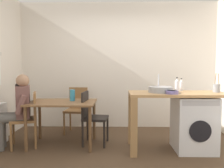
# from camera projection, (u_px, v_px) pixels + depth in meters

# --- Properties ---
(ground_plane) EXTENTS (5.46, 5.46, 0.00)m
(ground_plane) POSITION_uv_depth(u_px,v_px,m) (119.00, 157.00, 3.39)
(ground_plane) COLOR #4C3826
(wall_back) EXTENTS (4.60, 0.10, 2.70)m
(wall_back) POSITION_uv_depth(u_px,v_px,m) (118.00, 65.00, 5.03)
(wall_back) COLOR silver
(wall_back) RESTS_ON ground_plane
(dining_table) EXTENTS (1.10, 0.76, 0.74)m
(dining_table) POSITION_uv_depth(u_px,v_px,m) (62.00, 107.00, 3.86)
(dining_table) COLOR brown
(dining_table) RESTS_ON ground_plane
(chair_person_seat) EXTENTS (0.51, 0.51, 0.90)m
(chair_person_seat) POSITION_uv_depth(u_px,v_px,m) (28.00, 116.00, 3.80)
(chair_person_seat) COLOR olive
(chair_person_seat) RESTS_ON ground_plane
(chair_opposite) EXTENTS (0.44, 0.44, 0.90)m
(chair_opposite) POSITION_uv_depth(u_px,v_px,m) (91.00, 115.00, 3.92)
(chair_opposite) COLOR black
(chair_opposite) RESTS_ON ground_plane
(chair_spare_by_wall) EXTENTS (0.45, 0.45, 0.90)m
(chair_spare_by_wall) POSITION_uv_depth(u_px,v_px,m) (77.00, 107.00, 4.64)
(chair_spare_by_wall) COLOR olive
(chair_spare_by_wall) RESTS_ON ground_plane
(seated_person) EXTENTS (0.56, 0.54, 1.20)m
(seated_person) POSITION_uv_depth(u_px,v_px,m) (18.00, 107.00, 3.74)
(seated_person) COLOR #595651
(seated_person) RESTS_ON ground_plane
(kitchen_counter) EXTENTS (1.50, 0.68, 0.92)m
(kitchen_counter) POSITION_uv_depth(u_px,v_px,m) (164.00, 102.00, 3.62)
(kitchen_counter) COLOR tan
(kitchen_counter) RESTS_ON ground_plane
(washing_machine) EXTENTS (0.60, 0.61, 0.86)m
(washing_machine) POSITION_uv_depth(u_px,v_px,m) (193.00, 123.00, 3.63)
(washing_machine) COLOR silver
(washing_machine) RESTS_ON ground_plane
(sink_basin) EXTENTS (0.38, 0.38, 0.09)m
(sink_basin) POSITION_uv_depth(u_px,v_px,m) (161.00, 90.00, 3.61)
(sink_basin) COLOR #9EA0A5
(sink_basin) RESTS_ON kitchen_counter
(tap) EXTENTS (0.02, 0.02, 0.28)m
(tap) POSITION_uv_depth(u_px,v_px,m) (159.00, 83.00, 3.78)
(tap) COLOR #B2B2B7
(tap) RESTS_ON kitchen_counter
(bottle_tall_green) EXTENTS (0.06, 0.06, 0.24)m
(bottle_tall_green) POSITION_uv_depth(u_px,v_px,m) (177.00, 85.00, 3.67)
(bottle_tall_green) COLOR silver
(bottle_tall_green) RESTS_ON kitchen_counter
(bottle_squat_brown) EXTENTS (0.06, 0.06, 0.21)m
(bottle_squat_brown) POSITION_uv_depth(u_px,v_px,m) (181.00, 85.00, 3.83)
(bottle_squat_brown) COLOR silver
(bottle_squat_brown) RESTS_ON kitchen_counter
(mixing_bowl) EXTENTS (0.19, 0.19, 0.05)m
(mixing_bowl) POSITION_uv_depth(u_px,v_px,m) (172.00, 92.00, 3.41)
(mixing_bowl) COLOR slate
(mixing_bowl) RESTS_ON kitchen_counter
(utensil_crock) EXTENTS (0.11, 0.11, 0.30)m
(utensil_crock) POSITION_uv_depth(u_px,v_px,m) (217.00, 88.00, 3.64)
(utensil_crock) COLOR gray
(utensil_crock) RESTS_ON kitchen_counter
(vase) EXTENTS (0.09, 0.09, 0.19)m
(vase) POSITION_uv_depth(u_px,v_px,m) (72.00, 95.00, 3.94)
(vase) COLOR teal
(vase) RESTS_ON dining_table
(scissors) EXTENTS (0.15, 0.06, 0.01)m
(scissors) POSITION_uv_depth(u_px,v_px,m) (176.00, 93.00, 3.51)
(scissors) COLOR #B2B2B7
(scissors) RESTS_ON kitchen_counter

